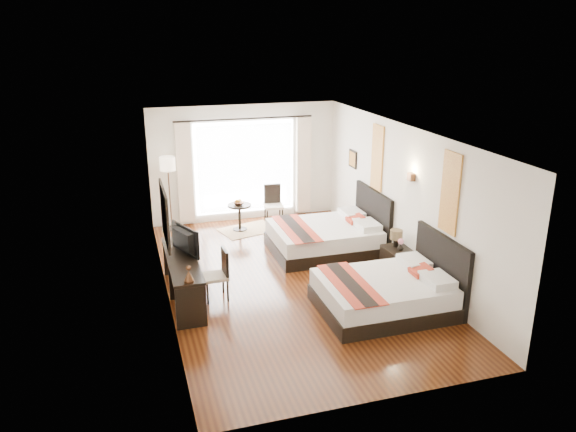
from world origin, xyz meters
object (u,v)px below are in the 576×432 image
object	(u,v)px
nightstand	(397,262)
table_lamp	(396,236)
console_desk	(183,278)
side_table	(240,217)
vase	(400,249)
window_chair	(274,212)
desk_chair	(216,284)
fruit_bowl	(238,203)
bed_near	(388,292)
bed_far	(328,236)
television	(181,240)
floor_lamp	(168,169)

from	to	relation	value
nightstand	table_lamp	xyz separation A→B (m)	(0.01, 0.10, 0.48)
console_desk	side_table	xyz separation A→B (m)	(1.67, 3.13, -0.07)
vase	window_chair	xyz separation A→B (m)	(-1.45, 3.67, -0.28)
desk_chair	fruit_bowl	size ratio (longest dim) A/B	3.76
bed_near	table_lamp	bearing A→B (deg)	58.87
table_lamp	fruit_bowl	distance (m)	3.99
bed_far	nightstand	world-z (taller)	bed_far
bed_near	bed_far	size ratio (longest dim) A/B	0.97
side_table	window_chair	world-z (taller)	window_chair
nightstand	side_table	size ratio (longest dim) A/B	0.91
table_lamp	bed_near	bearing A→B (deg)	-121.13
table_lamp	side_table	xyz separation A→B (m)	(-2.34, 3.23, -0.44)
bed_far	side_table	xyz separation A→B (m)	(-1.51, 1.81, -0.01)
nightstand	fruit_bowl	size ratio (longest dim) A/B	2.37
nightstand	table_lamp	bearing A→B (deg)	86.00
bed_far	television	distance (m)	3.42
floor_lamp	fruit_bowl	size ratio (longest dim) A/B	7.26
bed_near	vase	world-z (taller)	bed_near
floor_lamp	side_table	xyz separation A→B (m)	(1.52, -0.48, -1.16)
vase	floor_lamp	world-z (taller)	floor_lamp
floor_lamp	fruit_bowl	xyz separation A→B (m)	(1.50, -0.49, -0.81)
television	desk_chair	distance (m)	0.97
table_lamp	television	bearing A→B (deg)	175.90
television	floor_lamp	xyz separation A→B (m)	(0.13, 3.43, 0.46)
console_desk	side_table	size ratio (longest dim) A/B	3.52
nightstand	desk_chair	bearing A→B (deg)	179.71
console_desk	desk_chair	size ratio (longest dim) A/B	2.45
nightstand	side_table	bearing A→B (deg)	125.02
bed_near	console_desk	size ratio (longest dim) A/B	0.98
fruit_bowl	window_chair	size ratio (longest dim) A/B	0.26
console_desk	floor_lamp	distance (m)	3.77
vase	window_chair	size ratio (longest dim) A/B	0.13
console_desk	desk_chair	distance (m)	0.59
nightstand	television	size ratio (longest dim) A/B	0.65
vase	fruit_bowl	world-z (taller)	fruit_bowl
console_desk	window_chair	xyz separation A→B (m)	(2.56, 3.37, -0.09)
bed_near	vase	bearing A→B (deg)	54.71
floor_lamp	window_chair	distance (m)	2.69
desk_chair	fruit_bowl	world-z (taller)	desk_chair
desk_chair	bed_far	bearing A→B (deg)	-153.25
bed_near	console_desk	world-z (taller)	bed_near
bed_near	desk_chair	world-z (taller)	bed_near
table_lamp	floor_lamp	bearing A→B (deg)	136.11
bed_near	nightstand	xyz separation A→B (m)	(0.78, 1.21, -0.04)
desk_chair	floor_lamp	world-z (taller)	floor_lamp
side_table	fruit_bowl	size ratio (longest dim) A/B	2.62
television	window_chair	xyz separation A→B (m)	(2.54, 3.19, -0.72)
vase	television	world-z (taller)	television
side_table	desk_chair	bearing A→B (deg)	-108.72
bed_far	bed_near	bearing A→B (deg)	-89.23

